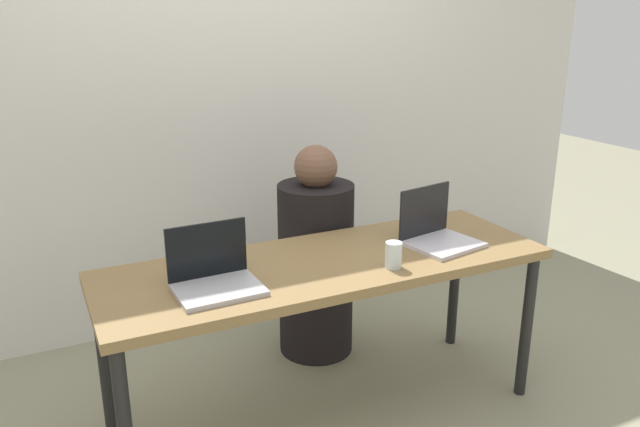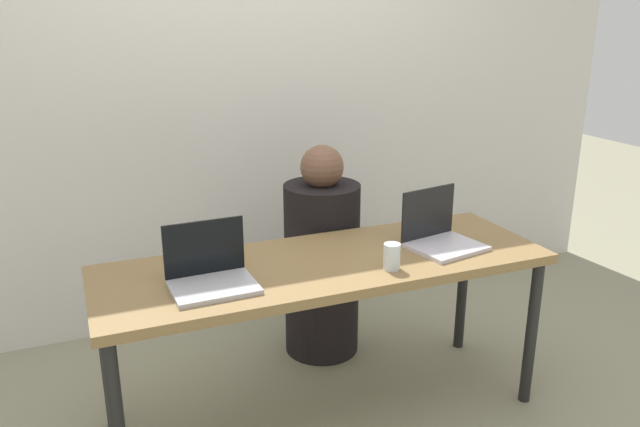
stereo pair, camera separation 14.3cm
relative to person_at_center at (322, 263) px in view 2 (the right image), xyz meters
name	(u,v)px [view 2 (the right image)]	position (x,y,z in m)	size (l,w,h in m)	color
ground_plane	(325,412)	(-0.20, -0.52, -0.48)	(12.00, 12.00, 0.00)	gray
back_wall	(243,79)	(-0.20, 0.63, 0.85)	(4.77, 0.10, 2.66)	silver
desk	(326,275)	(-0.20, -0.52, 0.17)	(1.83, 0.62, 0.72)	olive
person_at_center	(322,263)	(0.00, 0.00, 0.00)	(0.38, 0.38, 1.08)	black
laptop_front_right	(440,234)	(0.32, -0.55, 0.29)	(0.33, 0.30, 0.24)	silver
laptop_front_left	(210,273)	(-0.68, -0.58, 0.29)	(0.31, 0.27, 0.23)	#B6B4BA
water_glass_right	(392,258)	(0.00, -0.70, 0.29)	(0.07, 0.07, 0.10)	silver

